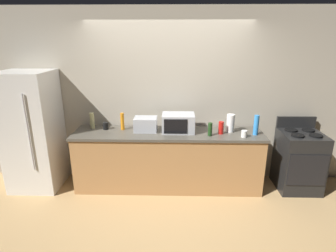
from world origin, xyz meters
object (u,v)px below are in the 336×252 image
object	(u,v)px
stove_range	(299,161)
paper_towel_roll	(230,123)
bottle_dish_soap	(122,121)
bottle_wine	(210,129)
refrigerator	(33,131)
bottle_spray_cleaner	(256,125)
microwave	(178,123)
mug_black	(106,126)
bottle_vinegar	(92,121)
bottle_hot_sauce	(221,128)
mug_white	(244,134)
toaster_oven	(146,124)

from	to	relation	value
stove_range	paper_towel_roll	size ratio (longest dim) A/B	4.00
bottle_dish_soap	bottle_wine	bearing A→B (deg)	-10.36
refrigerator	bottle_wine	bearing A→B (deg)	-2.76
bottle_wine	bottle_dish_soap	bearing A→B (deg)	169.64
bottle_spray_cleaner	stove_range	bearing A→B (deg)	5.23
microwave	mug_black	distance (m)	1.12
bottle_dish_soap	bottle_vinegar	distance (m)	0.48
bottle_hot_sauce	mug_black	bearing A→B (deg)	174.85
stove_range	mug_white	size ratio (longest dim) A/B	11.25
microwave	bottle_hot_sauce	world-z (taller)	microwave
bottle_hot_sauce	mug_black	distance (m)	1.75
refrigerator	bottle_vinegar	world-z (taller)	refrigerator
bottle_hot_sauce	bottle_dish_soap	bearing A→B (deg)	174.28
bottle_hot_sauce	mug_black	size ratio (longest dim) A/B	1.69
stove_range	paper_towel_roll	distance (m)	1.21
microwave	mug_white	size ratio (longest dim) A/B	5.00
refrigerator	mug_black	size ratio (longest dim) A/B	16.62
toaster_oven	bottle_vinegar	world-z (taller)	bottle_vinegar
bottle_wine	refrigerator	bearing A→B (deg)	177.24
refrigerator	paper_towel_roll	world-z (taller)	refrigerator
bottle_hot_sauce	bottle_vinegar	world-z (taller)	bottle_vinegar
paper_towel_roll	mug_black	world-z (taller)	paper_towel_roll
mug_black	refrigerator	bearing A→B (deg)	-173.67
toaster_oven	bottle_dish_soap	size ratio (longest dim) A/B	1.29
bottle_dish_soap	mug_white	distance (m)	1.81
microwave	bottle_vinegar	size ratio (longest dim) A/B	1.94
refrigerator	bottle_spray_cleaner	distance (m)	3.33
microwave	mug_white	distance (m)	0.97
bottle_spray_cleaner	bottle_wine	size ratio (longest dim) A/B	1.51
refrigerator	mug_black	bearing A→B (deg)	6.33
stove_range	mug_black	xyz separation A→B (m)	(-2.97, 0.12, 0.49)
microwave	bottle_vinegar	bearing A→B (deg)	175.03
mug_white	microwave	bearing A→B (deg)	166.76
bottle_hot_sauce	mug_white	xyz separation A→B (m)	(0.31, -0.14, -0.04)
bottle_wine	mug_black	bearing A→B (deg)	171.04
paper_towel_roll	bottle_spray_cleaner	size ratio (longest dim) A/B	0.92
bottle_spray_cleaner	mug_white	world-z (taller)	bottle_spray_cleaner
microwave	bottle_dish_soap	distance (m)	0.85
bottle_wine	bottle_spray_cleaner	bearing A→B (deg)	5.29
paper_towel_roll	toaster_oven	bearing A→B (deg)	179.55
refrigerator	paper_towel_roll	size ratio (longest dim) A/B	6.67
mug_black	mug_white	xyz separation A→B (m)	(2.05, -0.29, -0.01)
toaster_oven	bottle_spray_cleaner	size ratio (longest dim) A/B	1.16
toaster_oven	refrigerator	bearing A→B (deg)	-177.98
refrigerator	bottle_hot_sauce	bearing A→B (deg)	-0.76
stove_range	mug_white	bearing A→B (deg)	-169.30
stove_range	microwave	world-z (taller)	microwave
mug_black	stove_range	bearing A→B (deg)	-2.32
paper_towel_roll	mug_white	distance (m)	0.29
refrigerator	bottle_hot_sauce	size ratio (longest dim) A/B	9.83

